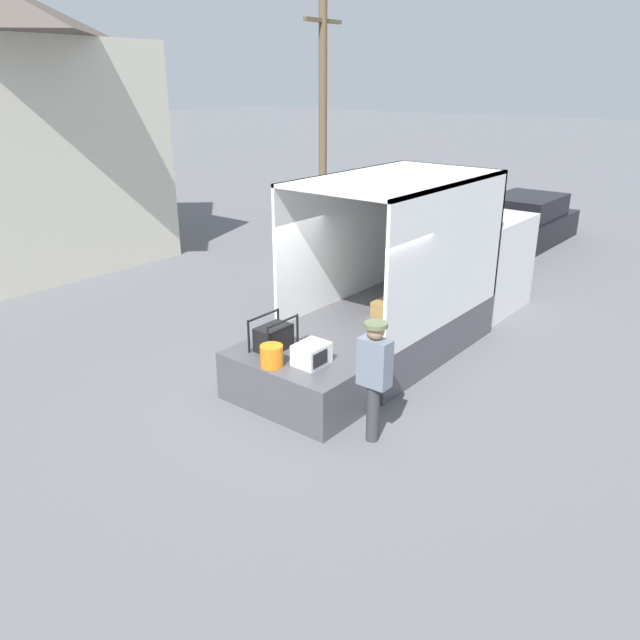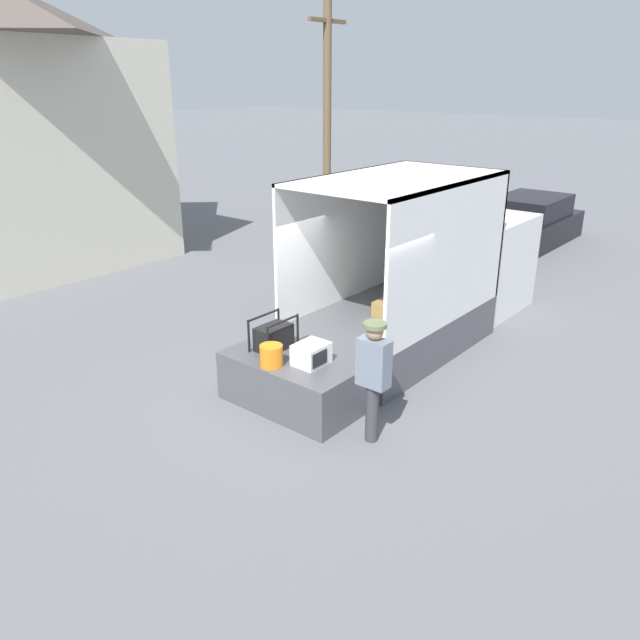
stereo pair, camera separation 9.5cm
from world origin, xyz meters
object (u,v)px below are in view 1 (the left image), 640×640
object	(u,v)px
worker_person	(374,369)
pickup_truck_black	(517,227)
utility_pole	(323,112)
microwave	(312,354)
orange_bucket	(272,356)
portable_generator	(274,337)
box_truck	(436,282)

from	to	relation	value
worker_person	pickup_truck_black	size ratio (longest dim) A/B	0.32
pickup_truck_black	utility_pole	world-z (taller)	utility_pole
microwave	worker_person	distance (m)	1.20
worker_person	pickup_truck_black	world-z (taller)	worker_person
orange_bucket	worker_person	bearing A→B (deg)	-78.97
orange_bucket	utility_pole	distance (m)	13.98
orange_bucket	worker_person	world-z (taller)	worker_person
orange_bucket	worker_person	distance (m)	1.63
worker_person	pickup_truck_black	bearing A→B (deg)	13.42
portable_generator	pickup_truck_black	size ratio (longest dim) A/B	0.13
microwave	box_truck	bearing A→B (deg)	4.52
worker_person	utility_pole	xyz separation A→B (m)	(10.85, 9.57, 2.60)
portable_generator	worker_person	xyz separation A→B (m)	(-0.18, -2.00, 0.11)
box_truck	portable_generator	bearing A→B (deg)	173.72
portable_generator	worker_person	world-z (taller)	worker_person
worker_person	utility_pole	size ratio (longest dim) A/B	0.25
box_truck	portable_generator	xyz separation A→B (m)	(-4.26, 0.47, 0.06)
box_truck	microwave	size ratio (longest dim) A/B	12.22
microwave	utility_pole	world-z (taller)	utility_pole
orange_bucket	utility_pole	world-z (taller)	utility_pole
box_truck	microwave	distance (m)	4.35
orange_bucket	worker_person	xyz separation A→B (m)	(0.31, -1.60, 0.15)
worker_person	utility_pole	bearing A→B (deg)	41.43
microwave	utility_pole	bearing A→B (deg)	37.99
portable_generator	orange_bucket	distance (m)	0.63
worker_person	orange_bucket	bearing A→B (deg)	101.03
portable_generator	utility_pole	xyz separation A→B (m)	(10.67, 7.57, 2.70)
microwave	portable_generator	world-z (taller)	portable_generator
microwave	orange_bucket	xyz separation A→B (m)	(-0.42, 0.41, 0.00)
microwave	utility_pole	size ratio (longest dim) A/B	0.07
box_truck	orange_bucket	distance (m)	4.75
pickup_truck_black	utility_pole	bearing A→B (deg)	96.95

